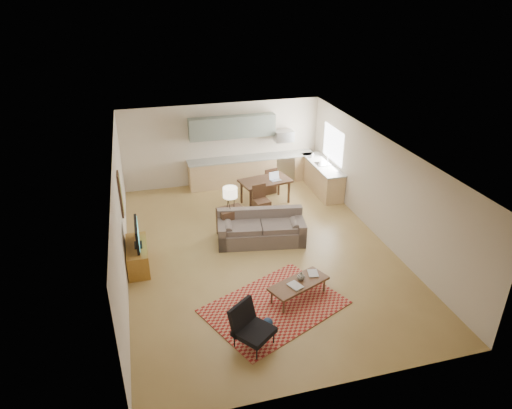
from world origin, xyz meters
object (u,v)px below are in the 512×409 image
object	(u,v)px
console_table	(231,221)
coffee_table	(298,290)
dining_table	(265,191)
tv_credenza	(138,256)
sofa	(261,228)
armchair	(254,328)

from	to	relation	value
console_table	coffee_table	bearing A→B (deg)	-88.44
dining_table	console_table	bearing A→B (deg)	-142.51
coffee_table	tv_credenza	xyz separation A→B (m)	(-3.29, 2.13, 0.09)
coffee_table	console_table	distance (m)	3.17
sofa	dining_table	size ratio (longest dim) A/B	1.57
tv_credenza	dining_table	world-z (taller)	dining_table
coffee_table	armchair	world-z (taller)	armchair
coffee_table	dining_table	world-z (taller)	dining_table
coffee_table	armchair	size ratio (longest dim) A/B	1.61
armchair	console_table	bearing A→B (deg)	46.07
armchair	tv_credenza	xyz separation A→B (m)	(-2.00, 3.27, -0.13)
sofa	dining_table	world-z (taller)	sofa
tv_credenza	console_table	world-z (taller)	console_table
tv_credenza	dining_table	distance (m)	4.66
armchair	dining_table	bearing A→B (deg)	34.48
sofa	tv_credenza	size ratio (longest dim) A/B	1.84
coffee_table	console_table	bearing A→B (deg)	82.04
tv_credenza	dining_table	size ratio (longest dim) A/B	0.85
sofa	armchair	xyz separation A→B (m)	(-1.15, -3.62, 0.01)
armchair	dining_table	world-z (taller)	armchair
console_table	dining_table	size ratio (longest dim) A/B	0.52
armchair	console_table	xyz separation A→B (m)	(0.47, 4.20, -0.03)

